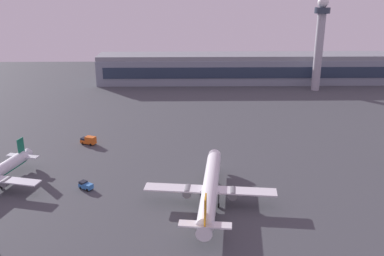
{
  "coord_description": "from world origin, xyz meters",
  "views": [
    {
      "loc": [
        -8.1,
        -107.39,
        56.01
      ],
      "look_at": [
        -5.37,
        44.12,
        4.0
      ],
      "focal_mm": 40.03,
      "sensor_mm": 36.0,
      "label": 1
    }
  ],
  "objects_px": {
    "airplane_far_stand": "(210,188)",
    "baggage_tractor": "(86,185)",
    "catering_truck": "(89,140)",
    "control_tower": "(320,38)"
  },
  "relations": [
    {
      "from": "airplane_far_stand",
      "to": "catering_truck",
      "type": "distance_m",
      "value": 60.69
    },
    {
      "from": "airplane_far_stand",
      "to": "baggage_tractor",
      "type": "xyz_separation_m",
      "value": [
        -34.85,
        8.68,
        -3.17
      ]
    },
    {
      "from": "airplane_far_stand",
      "to": "baggage_tractor",
      "type": "distance_m",
      "value": 36.06
    },
    {
      "from": "catering_truck",
      "to": "baggage_tractor",
      "type": "relative_size",
      "value": 1.35
    },
    {
      "from": "airplane_far_stand",
      "to": "catering_truck",
      "type": "height_order",
      "value": "airplane_far_stand"
    },
    {
      "from": "airplane_far_stand",
      "to": "baggage_tractor",
      "type": "height_order",
      "value": "airplane_far_stand"
    },
    {
      "from": "catering_truck",
      "to": "control_tower",
      "type": "bearing_deg",
      "value": -28.99
    },
    {
      "from": "airplane_far_stand",
      "to": "catering_truck",
      "type": "relative_size",
      "value": 7.32
    },
    {
      "from": "catering_truck",
      "to": "baggage_tractor",
      "type": "height_order",
      "value": "catering_truck"
    },
    {
      "from": "control_tower",
      "to": "catering_truck",
      "type": "bearing_deg",
      "value": -142.69
    }
  ]
}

